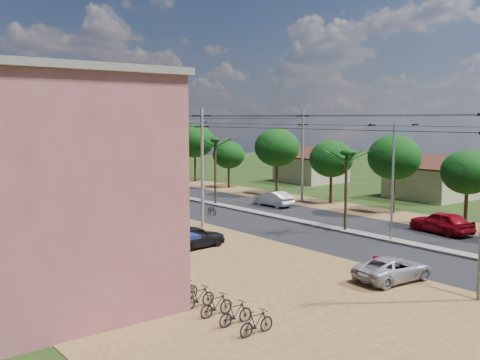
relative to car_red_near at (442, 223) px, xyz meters
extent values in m
plane|color=black|center=(-5.00, 0.62, -0.81)|extent=(160.00, 160.00, 0.00)
cube|color=black|center=(-5.00, 15.62, -0.79)|extent=(12.00, 110.00, 0.04)
cube|color=#605E56|center=(-5.00, 18.62, -0.72)|extent=(1.00, 90.00, 0.18)
cube|color=brown|center=(-20.00, 8.62, -0.79)|extent=(18.00, 46.00, 0.04)
cube|color=brown|center=(3.50, 15.62, -0.79)|extent=(5.00, 90.00, 0.03)
cube|color=brown|center=(-27.00, 0.62, 4.19)|extent=(8.00, 6.00, 10.00)
cube|color=#605E56|center=(-27.00, 0.62, 9.34)|extent=(8.40, 6.40, 0.30)
cube|color=#101A43|center=(-22.60, 0.62, 2.29)|extent=(0.80, 5.40, 0.15)
cube|color=black|center=(-22.95, 0.62, 0.49)|extent=(0.10, 3.00, 2.40)
cube|color=navy|center=(-22.92, 0.62, 5.69)|extent=(0.12, 4.20, 1.20)
cube|color=#948B64|center=(-27.00, 7.62, 3.69)|extent=(8.00, 6.00, 9.00)
cube|color=#605E56|center=(-27.00, 7.62, 8.34)|extent=(8.40, 6.40, 0.30)
cube|color=#101A43|center=(-22.60, 7.62, 2.29)|extent=(0.80, 5.40, 0.15)
cube|color=black|center=(-22.95, 7.62, 0.49)|extent=(0.10, 3.00, 2.40)
cube|color=navy|center=(-22.92, 7.62, 5.04)|extent=(0.12, 4.20, 1.20)
cube|color=#101A43|center=(-22.60, 14.62, 2.29)|extent=(0.80, 5.40, 0.15)
cube|color=black|center=(-22.95, 14.62, 0.49)|extent=(0.10, 3.00, 2.40)
cube|color=navy|center=(-22.92, 14.62, 4.39)|extent=(0.12, 4.20, 1.20)
cube|color=#948B64|center=(15.00, 10.62, 0.84)|extent=(7.00, 7.00, 3.30)
cube|color=#948B64|center=(16.00, 28.62, 0.84)|extent=(7.00, 7.00, 3.30)
cylinder|color=black|center=(4.30, 0.62, 1.12)|extent=(0.28, 0.28, 3.85)
ellipsoid|color=black|center=(4.30, 0.62, 3.32)|extent=(4.00, 4.00, 3.40)
cylinder|color=black|center=(4.70, 7.62, 1.47)|extent=(0.28, 0.28, 4.55)
ellipsoid|color=black|center=(4.70, 7.62, 4.07)|extent=(4.60, 4.60, 3.91)
cylinder|color=black|center=(4.40, 14.62, 1.22)|extent=(0.28, 0.28, 4.06)
ellipsoid|color=black|center=(4.40, 14.62, 3.54)|extent=(4.20, 4.20, 3.57)
cylinder|color=black|center=(4.60, 22.62, 1.57)|extent=(0.28, 0.28, 4.76)
ellipsoid|color=black|center=(4.60, 22.62, 4.29)|extent=(4.80, 4.80, 4.08)
cylinder|color=black|center=(4.20, 30.62, 1.01)|extent=(0.28, 0.28, 3.64)
ellipsoid|color=black|center=(4.20, 30.62, 3.09)|extent=(3.80, 3.80, 3.23)
cylinder|color=black|center=(4.80, 38.62, 1.64)|extent=(0.28, 0.28, 4.90)
ellipsoid|color=black|center=(4.80, 38.62, 4.44)|extent=(5.00, 5.00, 4.25)
cylinder|color=black|center=(4.50, 46.62, 1.36)|extent=(0.28, 0.28, 4.34)
ellipsoid|color=black|center=(4.50, 46.62, 3.84)|extent=(4.40, 4.40, 3.74)
cylinder|color=black|center=(-5.00, 4.62, 2.09)|extent=(0.22, 0.22, 5.80)
cylinder|color=black|center=(-5.00, 20.62, 2.29)|extent=(0.22, 0.22, 6.20)
cylinder|color=black|center=(-5.00, 36.62, 1.94)|extent=(0.22, 0.22, 5.50)
cylinder|color=gray|center=(-5.00, 0.62, 3.19)|extent=(0.16, 0.16, 8.00)
cube|color=gray|center=(-3.80, 0.62, 7.09)|extent=(2.40, 0.08, 0.08)
cube|color=gray|center=(-6.20, 0.62, 7.09)|extent=(2.40, 0.08, 0.08)
cube|color=black|center=(-2.70, 0.62, 6.99)|extent=(0.50, 0.18, 0.12)
cube|color=black|center=(-7.30, 0.62, 6.99)|extent=(0.50, 0.18, 0.12)
cylinder|color=gray|center=(-5.00, 25.62, 3.19)|extent=(0.16, 0.16, 8.00)
cube|color=gray|center=(-3.80, 25.62, 7.09)|extent=(2.40, 0.08, 0.08)
cube|color=gray|center=(-6.20, 25.62, 7.09)|extent=(2.40, 0.08, 0.08)
cube|color=black|center=(-2.70, 25.62, 6.99)|extent=(0.50, 0.18, 0.12)
cube|color=black|center=(-7.30, 25.62, 6.99)|extent=(0.50, 0.18, 0.12)
cylinder|color=gray|center=(-5.00, 50.62, 3.19)|extent=(0.16, 0.16, 8.00)
cube|color=gray|center=(-3.80, 50.62, 7.09)|extent=(2.40, 0.08, 0.08)
cube|color=gray|center=(-6.20, 50.62, 7.09)|extent=(2.40, 0.08, 0.08)
cube|color=black|center=(-2.70, 50.62, 6.99)|extent=(0.50, 0.18, 0.12)
cube|color=black|center=(-7.30, 50.62, 6.99)|extent=(0.50, 0.18, 0.12)
cylinder|color=#605E56|center=(-12.00, 12.62, 3.69)|extent=(0.24, 0.24, 9.00)
cube|color=black|center=(-12.00, 12.62, 7.59)|extent=(1.60, 0.12, 0.12)
cube|color=black|center=(-12.00, 12.62, 6.79)|extent=(1.20, 0.12, 0.12)
cylinder|color=#605E56|center=(-12.00, 34.62, 3.69)|extent=(0.24, 0.24, 9.00)
cube|color=black|center=(-12.00, 34.62, 7.59)|extent=(1.60, 0.12, 0.12)
cube|color=black|center=(-12.00, 34.62, 6.79)|extent=(1.20, 0.12, 0.12)
cylinder|color=#605E56|center=(-12.00, 55.62, 3.69)|extent=(0.24, 0.24, 9.00)
cube|color=black|center=(-12.00, 55.62, 7.59)|extent=(1.60, 0.12, 0.12)
cube|color=black|center=(-12.00, 55.62, 6.79)|extent=(1.20, 0.12, 0.12)
cylinder|color=#605E56|center=(2.50, 16.62, 3.69)|extent=(0.24, 0.24, 9.00)
cube|color=black|center=(2.50, 16.62, 7.59)|extent=(1.60, 0.12, 0.12)
cube|color=black|center=(2.50, 16.62, 6.79)|extent=(1.20, 0.12, 0.12)
cylinder|color=#605E56|center=(2.50, 38.62, 3.69)|extent=(0.24, 0.24, 9.00)
cube|color=black|center=(2.50, 38.62, 7.59)|extent=(1.60, 0.12, 0.12)
cube|color=black|center=(2.50, 38.62, 6.79)|extent=(1.20, 0.12, 0.12)
imported|color=maroon|center=(0.00, 0.00, 0.00)|extent=(2.49, 4.94, 1.62)
imported|color=#A5A6AD|center=(-1.19, 16.68, -0.11)|extent=(1.53, 4.27, 1.40)
imported|color=beige|center=(-8.65, 30.71, -0.12)|extent=(2.68, 4.97, 1.37)
imported|color=#A5A6AD|center=(-12.50, -5.07, -0.19)|extent=(4.57, 2.39, 1.23)
imported|color=black|center=(-16.41, 7.20, -0.09)|extent=(4.31, 1.98, 1.43)
imported|color=black|center=(-8.35, 16.48, -0.38)|extent=(0.89, 1.73, 0.86)
imported|color=black|center=(-9.62, 29.14, -0.25)|extent=(1.12, 1.93, 1.12)
cube|color=#A50F45|center=(-12.10, -4.26, -0.28)|extent=(0.61, 1.18, 1.05)
cylinder|color=black|center=(-12.10, -4.84, -0.55)|extent=(0.04, 0.04, 0.52)
cylinder|color=black|center=(-12.10, -3.68, -0.55)|extent=(0.04, 0.04, 0.52)
imported|color=black|center=(-22.52, -6.20, -0.31)|extent=(1.67, 0.51, 1.00)
imported|color=black|center=(-22.52, -4.90, -0.31)|extent=(1.67, 0.51, 1.00)
imported|color=black|center=(-22.52, -3.60, -0.31)|extent=(1.67, 0.51, 1.00)
imported|color=black|center=(-22.52, -2.30, -0.31)|extent=(1.67, 0.51, 1.00)
imported|color=black|center=(-22.52, -1.00, -0.31)|extent=(1.67, 0.51, 1.00)
imported|color=black|center=(-22.52, 0.30, -0.31)|extent=(1.67, 0.51, 1.00)
imported|color=black|center=(-22.52, 1.60, -0.31)|extent=(1.67, 0.51, 1.00)
camera|label=1|loc=(-35.83, -21.95, 7.47)|focal=42.00mm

